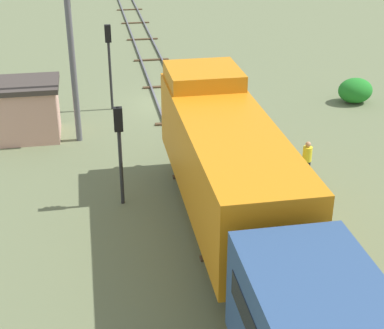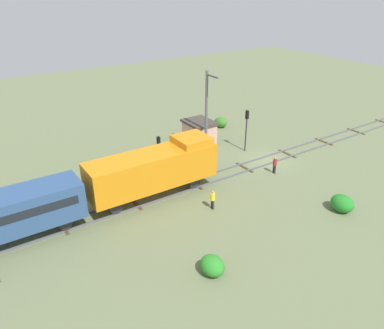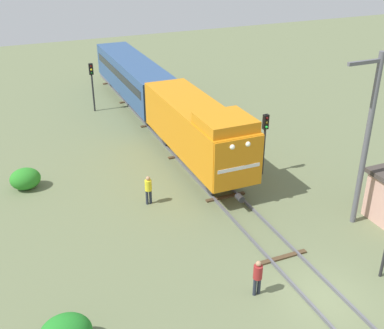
# 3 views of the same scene
# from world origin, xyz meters

# --- Properties ---
(ground_plane) EXTENTS (107.72, 107.72, 0.00)m
(ground_plane) POSITION_xyz_m (0.00, 0.00, 0.00)
(ground_plane) COLOR #66704C
(railway_track) EXTENTS (2.40, 71.81, 0.16)m
(railway_track) POSITION_xyz_m (0.00, -0.00, 0.07)
(railway_track) COLOR #595960
(railway_track) RESTS_ON ground
(locomotive) EXTENTS (2.90, 11.60, 4.60)m
(locomotive) POSITION_xyz_m (0.00, 12.97, 2.77)
(locomotive) COLOR orange
(locomotive) RESTS_ON railway_track
(passenger_car_leading) EXTENTS (2.84, 14.00, 3.66)m
(passenger_car_leading) POSITION_xyz_m (0.00, 26.31, 2.52)
(passenger_car_leading) COLOR #2D4C7A
(passenger_car_leading) RESTS_ON railway_track
(traffic_signal_mid) EXTENTS (0.32, 0.34, 3.90)m
(traffic_signal_mid) POSITION_xyz_m (3.40, 10.70, 2.72)
(traffic_signal_mid) COLOR #262628
(traffic_signal_mid) RESTS_ON ground
(traffic_signal_far) EXTENTS (0.32, 0.34, 3.98)m
(traffic_signal_far) POSITION_xyz_m (-3.60, 25.92, 2.77)
(traffic_signal_far) COLOR #262628
(traffic_signal_far) RESTS_ON ground
(worker_near_track) EXTENTS (0.38, 0.38, 1.70)m
(worker_near_track) POSITION_xyz_m (-2.40, 1.36, 1.00)
(worker_near_track) COLOR #262B38
(worker_near_track) RESTS_ON ground
(worker_by_signal) EXTENTS (0.38, 0.38, 1.70)m
(worker_by_signal) POSITION_xyz_m (-4.20, 10.06, 1.00)
(worker_by_signal) COLOR #262B38
(worker_by_signal) RESTS_ON ground
(catenary_mast) EXTENTS (1.94, 0.28, 8.88)m
(catenary_mast) POSITION_xyz_m (4.94, 4.20, 4.69)
(catenary_mast) COLOR #595960
(catenary_mast) RESTS_ON ground
(bush_near) EXTENTS (1.75, 1.43, 1.27)m
(bush_near) POSITION_xyz_m (-10.25, 14.52, 0.64)
(bush_near) COLOR #2B8326
(bush_near) RESTS_ON ground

